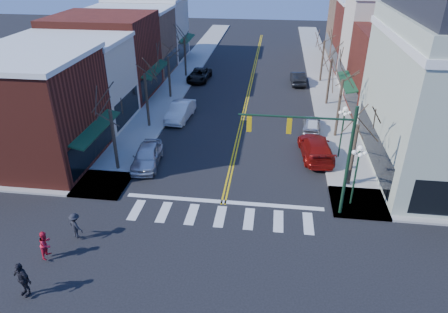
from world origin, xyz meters
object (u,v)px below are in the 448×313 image
(car_right_mid, at_px, (312,124))
(pedestrian_red_b, at_px, (46,244))
(pedestrian_dark_b, at_px, (76,226))
(car_left_near, at_px, (147,156))
(car_left_mid, at_px, (180,111))
(car_right_far, at_px, (298,78))
(lamppost_corner, at_px, (357,165))
(pedestrian_dark_a, at_px, (22,279))
(lamppost_midblock, at_px, (343,124))
(car_right_near, at_px, (316,148))
(car_left_far, at_px, (199,75))

(car_right_mid, xyz_separation_m, pedestrian_red_b, (-15.04, -18.78, 0.29))
(car_right_mid, relative_size, pedestrian_dark_b, 2.44)
(car_left_near, relative_size, pedestrian_dark_b, 2.95)
(car_left_mid, distance_m, car_right_far, 17.10)
(lamppost_corner, distance_m, pedestrian_dark_a, 19.30)
(car_left_mid, xyz_separation_m, pedestrian_dark_a, (-2.41, -22.47, 0.27))
(car_left_near, relative_size, car_right_far, 1.05)
(lamppost_midblock, height_order, car_left_near, lamppost_midblock)
(lamppost_corner, height_order, pedestrian_dark_a, lamppost_corner)
(car_right_mid, bearing_deg, pedestrian_red_b, 55.20)
(lamppost_corner, bearing_deg, car_right_near, 105.51)
(lamppost_corner, height_order, car_left_far, lamppost_corner)
(pedestrian_dark_a, bearing_deg, car_right_mid, 75.87)
(lamppost_corner, xyz_separation_m, lamppost_midblock, (0.00, 6.50, 0.00))
(car_right_far, xyz_separation_m, pedestrian_red_b, (-14.27, -32.47, 0.22))
(car_left_far, xyz_separation_m, car_right_far, (12.02, 0.20, 0.03))
(car_left_near, relative_size, pedestrian_dark_a, 2.47)
(lamppost_midblock, height_order, pedestrian_dark_a, lamppost_midblock)
(lamppost_midblock, height_order, car_left_mid, lamppost_midblock)
(lamppost_corner, distance_m, car_left_far, 29.12)
(car_left_mid, xyz_separation_m, car_right_far, (11.56, 12.61, -0.09))
(car_right_far, bearing_deg, pedestrian_red_b, 62.83)
(lamppost_midblock, height_order, car_right_mid, lamppost_midblock)
(lamppost_corner, xyz_separation_m, pedestrian_red_b, (-16.84, -7.17, -2.01))
(lamppost_corner, xyz_separation_m, car_right_near, (-1.80, 6.48, -2.15))
(lamppost_corner, bearing_deg, car_left_far, 120.19)
(lamppost_midblock, height_order, car_right_near, lamppost_midblock)
(car_left_near, relative_size, car_right_mid, 1.21)
(car_left_mid, distance_m, car_right_mid, 12.38)
(car_left_near, height_order, car_right_far, car_left_near)
(car_left_mid, height_order, pedestrian_dark_b, pedestrian_dark_b)
(car_left_far, distance_m, pedestrian_dark_b, 30.59)
(car_right_near, height_order, pedestrian_red_b, pedestrian_red_b)
(car_right_far, distance_m, pedestrian_dark_a, 37.76)
(car_left_near, distance_m, pedestrian_dark_b, 9.05)
(pedestrian_dark_a, bearing_deg, lamppost_corner, 51.03)
(car_right_far, distance_m, pedestrian_red_b, 35.46)
(car_right_near, bearing_deg, car_left_mid, -32.32)
(car_left_far, relative_size, pedestrian_dark_a, 2.66)
(car_right_mid, relative_size, pedestrian_red_b, 2.41)
(car_left_near, bearing_deg, car_left_far, 84.77)
(pedestrian_red_b, height_order, pedestrian_dark_a, pedestrian_dark_a)
(lamppost_corner, bearing_deg, pedestrian_dark_b, -161.18)
(lamppost_midblock, bearing_deg, car_right_near, -179.51)
(car_left_far, height_order, car_right_mid, car_left_far)
(lamppost_corner, xyz_separation_m, car_left_far, (-14.60, 25.10, -2.26))
(car_right_near, height_order, pedestrian_dark_b, pedestrian_dark_b)
(car_left_far, xyz_separation_m, car_right_near, (12.80, -18.61, 0.11))
(pedestrian_red_b, bearing_deg, car_right_near, -47.65)
(car_left_far, distance_m, pedestrian_red_b, 32.35)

